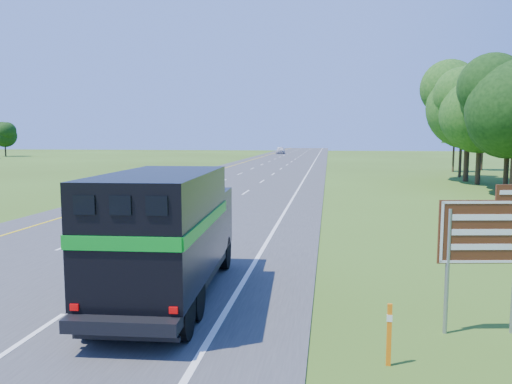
{
  "coord_description": "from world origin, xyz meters",
  "views": [
    {
      "loc": [
        7.84,
        2.15,
        4.12
      ],
      "look_at": [
        4.66,
        23.83,
        1.67
      ],
      "focal_mm": 35.0,
      "sensor_mm": 36.0,
      "label": 1
    }
  ],
  "objects_px": {
    "far_car": "(280,150)",
    "exit_sign": "(484,238)",
    "horse_truck": "(168,231)",
    "white_suv": "(159,184)"
  },
  "relations": [
    {
      "from": "far_car",
      "to": "exit_sign",
      "type": "xyz_separation_m",
      "value": [
        14.67,
        -107.8,
        1.17
      ]
    },
    {
      "from": "white_suv",
      "to": "far_car",
      "type": "distance_m",
      "value": 87.15
    },
    {
      "from": "white_suv",
      "to": "exit_sign",
      "type": "bearing_deg",
      "value": -51.59
    },
    {
      "from": "horse_truck",
      "to": "white_suv",
      "type": "xyz_separation_m",
      "value": [
        -7.09,
        19.54,
        -0.74
      ]
    },
    {
      "from": "horse_truck",
      "to": "exit_sign",
      "type": "bearing_deg",
      "value": -12.27
    },
    {
      "from": "horse_truck",
      "to": "white_suv",
      "type": "height_order",
      "value": "horse_truck"
    },
    {
      "from": "white_suv",
      "to": "far_car",
      "type": "height_order",
      "value": "white_suv"
    },
    {
      "from": "white_suv",
      "to": "horse_truck",
      "type": "bearing_deg",
      "value": -66.24
    },
    {
      "from": "horse_truck",
      "to": "white_suv",
      "type": "bearing_deg",
      "value": 106.56
    },
    {
      "from": "exit_sign",
      "to": "white_suv",
      "type": "bearing_deg",
      "value": 115.54
    }
  ]
}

